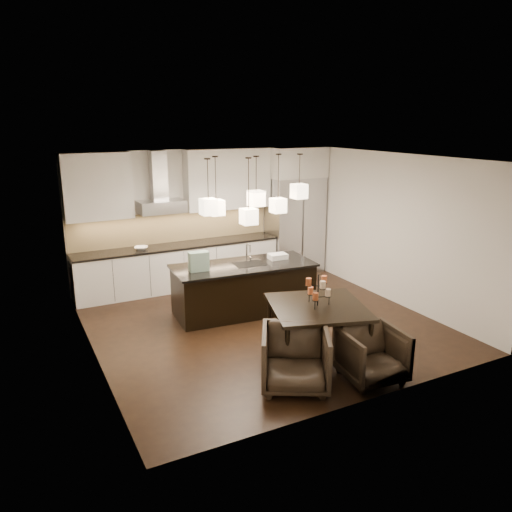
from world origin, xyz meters
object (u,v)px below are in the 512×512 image
island_body (244,289)px  refrigerator (295,225)px  dining_table (317,331)px  armchair_left (295,358)px  armchair_right (372,355)px

island_body → refrigerator: bearing=43.9°
dining_table → armchair_left: (-0.74, -0.60, 0.00)m
island_body → dining_table: bearing=-80.5°
island_body → dining_table: size_ratio=1.84×
refrigerator → armchair_right: bearing=-109.5°
armchair_left → armchair_right: (1.00, -0.31, -0.04)m
refrigerator → armchair_left: bearing=-121.2°
dining_table → armchair_left: bearing=-123.5°
dining_table → armchair_left: 0.95m
island_body → armchair_left: (-0.55, -2.68, -0.03)m
armchair_left → armchair_right: 1.05m
armchair_left → island_body: bearing=107.3°
dining_table → armchair_right: size_ratio=1.67×
dining_table → refrigerator: bearing=80.2°
refrigerator → dining_table: 4.35m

